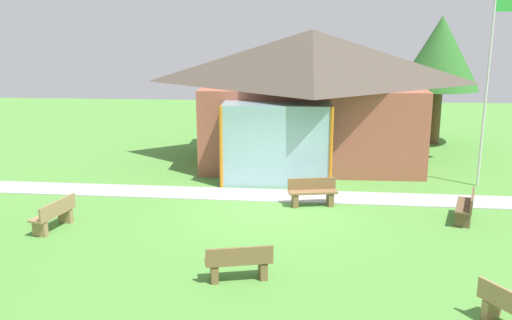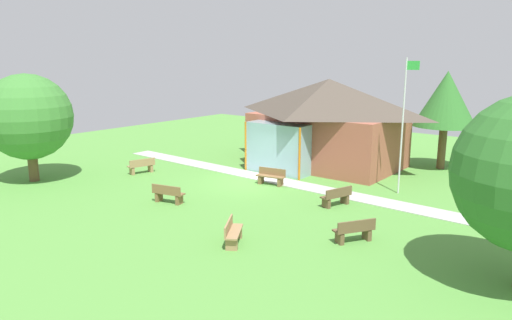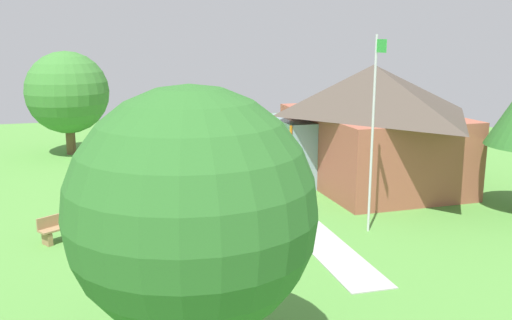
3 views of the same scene
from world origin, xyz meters
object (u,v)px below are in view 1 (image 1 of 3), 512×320
at_px(bench_mid_left, 54,215).
at_px(tree_behind_pavilion_right, 440,53).
at_px(bench_front_center, 239,264).
at_px(flagpole, 488,85).
at_px(bench_mid_right, 466,207).
at_px(pavilion, 310,94).
at_px(bench_rear_near_path, 312,193).

bearing_deg(bench_mid_left, tree_behind_pavilion_right, -32.90).
height_order(bench_mid_left, bench_front_center, same).
height_order(flagpole, bench_mid_left, flagpole).
bearing_deg(tree_behind_pavilion_right, bench_mid_right, -97.23).
height_order(flagpole, tree_behind_pavilion_right, flagpole).
xyz_separation_m(pavilion, bench_mid_left, (-7.09, -8.03, -2.30)).
distance_m(bench_front_center, tree_behind_pavilion_right, 16.63).
xyz_separation_m(flagpole, bench_rear_near_path, (-5.76, -2.52, -3.08)).
distance_m(bench_mid_right, bench_rear_near_path, 4.50).
relative_size(pavilion, flagpole, 1.44).
bearing_deg(bench_mid_right, flagpole, -3.50).
xyz_separation_m(bench_mid_left, bench_rear_near_path, (7.13, 2.57, 0.00)).
height_order(pavilion, bench_rear_near_path, pavilion).
bearing_deg(bench_mid_right, bench_mid_left, 115.15).
bearing_deg(flagpole, bench_mid_right, -111.20).
height_order(pavilion, flagpole, flagpole).
relative_size(pavilion, tree_behind_pavilion_right, 1.62).
relative_size(bench_mid_left, bench_front_center, 1.00).
xyz_separation_m(bench_mid_right, bench_front_center, (-6.11, -4.29, 0.00)).
bearing_deg(bench_front_center, bench_rear_near_path, 58.79).
height_order(bench_mid_left, bench_mid_right, same).
bearing_deg(bench_mid_right, pavilion, 51.72).
xyz_separation_m(pavilion, bench_front_center, (-1.70, -10.81, -2.30)).
bearing_deg(bench_mid_left, bench_front_center, -102.60).
bearing_deg(bench_rear_near_path, pavilion, -99.73).
bearing_deg(bench_rear_near_path, tree_behind_pavilion_right, -132.06).
bearing_deg(tree_behind_pavilion_right, bench_mid_left, -137.62).
bearing_deg(bench_front_center, flagpole, 33.18).
distance_m(pavilion, bench_rear_near_path, 5.92).
xyz_separation_m(pavilion, bench_mid_right, (4.41, -6.53, -2.30)).
relative_size(bench_mid_left, bench_rear_near_path, 1.01).
relative_size(pavilion, bench_front_center, 5.86).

